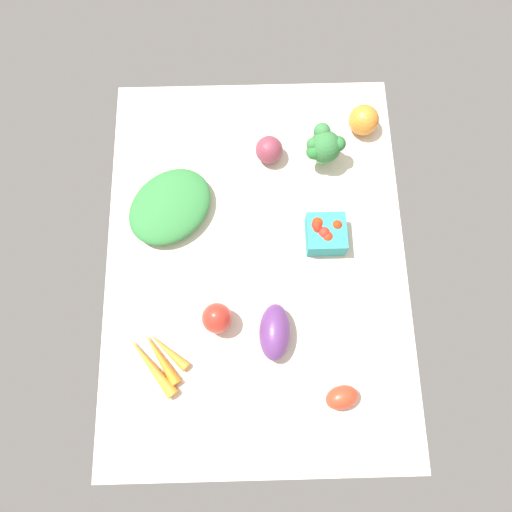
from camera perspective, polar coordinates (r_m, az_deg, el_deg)
name	(u,v)px	position (r cm, az deg, el deg)	size (l,w,h in cm)	color
tablecloth	(256,260)	(127.99, 0.00, -0.40)	(104.00, 76.00, 2.00)	beige
carrot_bunch	(157,359)	(122.81, -11.21, -11.50)	(16.67, 16.13, 2.97)	orange
roma_tomato	(342,397)	(120.33, 9.77, -15.63)	(7.68, 5.36, 5.36)	red
berry_basket	(325,233)	(126.69, 7.91, 2.59)	(9.76, 9.76, 7.18)	teal
heirloom_tomato_orange	(364,120)	(142.42, 12.19, 14.93)	(8.16, 8.16, 8.16)	orange
red_onion_center	(269,150)	(135.26, 1.51, 12.02)	(7.34, 7.34, 7.34)	brown
bell_pepper_red	(217,318)	(118.87, -4.48, -7.09)	(7.15, 7.15, 9.53)	red
leafy_greens_clump	(170,206)	(130.59, -9.79, 5.61)	(23.26, 18.44, 6.04)	#317A3A
broccoli_head	(325,146)	(132.86, 7.85, 12.37)	(9.62, 10.34, 11.37)	#93D180
eggplant	(275,332)	(119.11, 2.16, -8.67)	(13.47, 7.44, 7.44)	#5B2F6D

